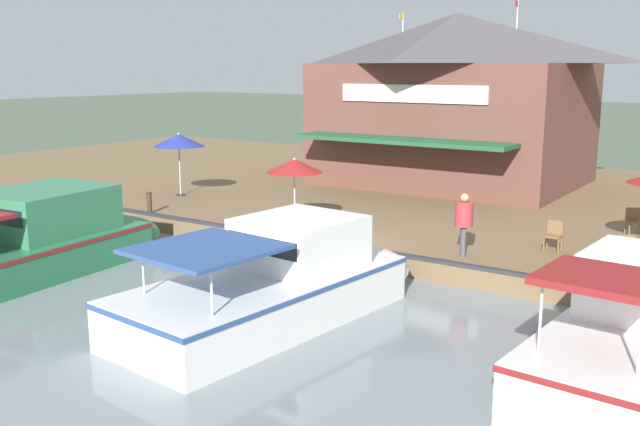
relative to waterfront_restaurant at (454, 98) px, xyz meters
The scene contains 15 objects.
ground_plane 13.91m from the waterfront_restaurant, ahead, with size 220.00×220.00×0.00m, color #4C5B47.
quay_deck 4.87m from the waterfront_restaurant, 37.33° to the left, with size 22.00×56.00×0.60m, color brown.
quay_edge_fender 13.62m from the waterfront_restaurant, ahead, with size 0.20×50.40×0.10m, color #2D2D33.
waterfront_restaurant is the anchor object (origin of this frame).
patio_umbrella_mid_patio_left 12.30m from the waterfront_restaurant, 38.61° to the right, with size 2.07×2.07×2.54m.
patio_umbrella_by_entrance 11.45m from the waterfront_restaurant, ahead, with size 1.86×1.86×2.22m.
cafe_chair_beside_entrance 12.88m from the waterfront_restaurant, 37.31° to the left, with size 0.46×0.46×0.85m.
cafe_chair_back_row_seat 14.76m from the waterfront_restaurant, 42.03° to the left, with size 0.57×0.57×0.85m.
cafe_chair_under_first_umbrella 11.70m from the waterfront_restaurant, 53.70° to the left, with size 0.60×0.60×0.85m.
person_at_quay_edge 13.49m from the waterfront_restaurant, 25.33° to the left, with size 0.50×0.50×1.75m.
motorboat_mid_row 19.17m from the waterfront_restaurant, 13.86° to the right, with size 9.27×4.07×2.27m.
motorboat_second_along 19.89m from the waterfront_restaurant, 33.59° to the left, with size 6.73×2.63×2.38m.
motorboat_far_downstream 17.92m from the waterfront_restaurant, 11.77° to the left, with size 8.49×3.69×2.22m.
mooring_post 14.47m from the waterfront_restaurant, 24.98° to the right, with size 0.22×0.22×0.76m.
tree_upstream_bank 4.69m from the waterfront_restaurant, 124.65° to the right, with size 4.78×4.55×6.76m.
Camera 1 is at (16.83, 11.53, 5.72)m, focal length 40.00 mm.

